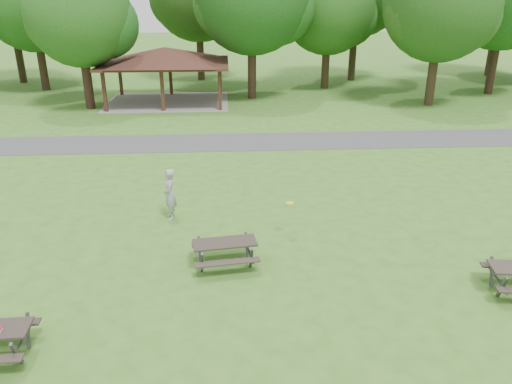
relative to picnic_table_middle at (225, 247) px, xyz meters
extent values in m
plane|color=#386B1E|center=(0.06, -1.56, -0.59)|extent=(160.00, 160.00, 0.00)
cube|color=#404042|center=(0.06, 12.44, -0.58)|extent=(120.00, 3.20, 0.02)
cube|color=#321A12|center=(-7.64, 19.74, 0.71)|extent=(0.22, 0.22, 2.60)
cube|color=#3C2616|center=(-7.64, 25.14, 0.71)|extent=(0.22, 0.22, 2.60)
cube|color=#341E13|center=(-3.94, 19.74, 0.71)|extent=(0.22, 0.22, 2.60)
cube|color=#352113|center=(-3.94, 25.14, 0.71)|extent=(0.22, 0.22, 2.60)
cube|color=#331D12|center=(-0.24, 19.74, 0.71)|extent=(0.22, 0.22, 2.60)
cube|color=#371D14|center=(-0.24, 25.14, 0.71)|extent=(0.22, 0.22, 2.60)
cube|color=#371F16|center=(-3.94, 22.44, 2.09)|extent=(8.60, 6.60, 0.16)
pyramid|color=#351C15|center=(-3.94, 22.44, 2.67)|extent=(7.01, 7.01, 1.00)
cube|color=gray|center=(-3.94, 22.44, -0.58)|extent=(8.40, 6.40, 0.03)
cylinder|color=black|center=(-13.94, 27.44, 1.33)|extent=(0.60, 0.60, 3.85)
sphere|color=#214E16|center=(-12.18, 27.74, 5.40)|extent=(5.07, 5.07, 5.07)
sphere|color=#1E4814|center=(-15.50, 27.24, 5.60)|extent=(4.68, 4.68, 4.68)
cylinder|color=black|center=(-8.94, 20.94, 1.16)|extent=(0.60, 0.60, 3.50)
sphere|color=#1A4A15|center=(-8.94, 20.94, 5.38)|extent=(6.60, 6.60, 6.60)
sphere|color=#144815|center=(-7.45, 21.24, 4.72)|extent=(4.29, 4.29, 4.29)
sphere|color=#1F4A15|center=(-10.26, 20.74, 4.89)|extent=(3.96, 3.96, 3.96)
cylinder|color=black|center=(2.06, 23.44, 1.42)|extent=(0.60, 0.60, 4.02)
sphere|color=#174714|center=(3.86, 23.74, 5.63)|extent=(5.20, 5.20, 5.20)
sphere|color=#1C4E16|center=(0.46, 23.24, 5.83)|extent=(4.80, 4.80, 4.80)
cylinder|color=#2F2014|center=(8.06, 26.94, 1.12)|extent=(0.60, 0.60, 3.43)
sphere|color=#1B4B15|center=(8.06, 26.94, 5.46)|extent=(7.00, 7.00, 7.00)
sphere|color=#184513|center=(9.64, 27.24, 4.76)|extent=(4.55, 4.55, 4.55)
sphere|color=#184914|center=(6.66, 26.74, 4.94)|extent=(4.20, 4.20, 4.20)
cylinder|color=black|center=(14.06, 20.44, 1.30)|extent=(0.60, 0.60, 3.78)
sphere|color=#184112|center=(14.06, 20.44, 5.96)|extent=(7.40, 7.40, 7.40)
sphere|color=#1C4814|center=(15.73, 20.74, 5.22)|extent=(4.81, 4.81, 4.81)
sphere|color=#1D4413|center=(12.58, 20.24, 5.41)|extent=(4.44, 4.44, 4.44)
cylinder|color=black|center=(20.06, 23.94, 1.51)|extent=(0.60, 0.60, 4.20)
sphere|color=#163F12|center=(18.42, 23.74, 6.07)|extent=(4.92, 4.92, 4.92)
cylinder|color=black|center=(-16.94, 30.94, 1.60)|extent=(0.60, 0.60, 4.38)
cylinder|color=#312016|center=(-1.94, 31.44, 1.47)|extent=(0.60, 0.60, 4.13)
sphere|color=#194012|center=(-0.14, 31.74, 5.74)|extent=(5.20, 5.20, 5.20)
sphere|color=#1C4513|center=(-3.54, 31.24, 5.94)|extent=(4.80, 4.80, 4.80)
cylinder|color=#2E2214|center=(11.06, 30.44, 1.68)|extent=(0.60, 0.60, 4.55)
cylinder|color=black|center=(24.06, 31.94, 1.54)|extent=(0.60, 0.60, 4.27)
cube|color=#424245|center=(-4.46, -4.01, -0.21)|extent=(0.08, 0.39, 0.80)
cube|color=#464649|center=(-4.49, -3.24, -0.21)|extent=(0.08, 0.39, 0.80)
cube|color=#454548|center=(-4.48, -3.62, -0.18)|extent=(0.12, 1.51, 0.05)
cube|color=#2A241E|center=(0.00, 0.00, 0.16)|extent=(1.93, 0.97, 0.05)
cube|color=#312823|center=(0.08, -0.60, -0.14)|extent=(1.86, 0.51, 0.04)
cube|color=#312823|center=(-0.08, 0.60, -0.14)|extent=(1.86, 0.51, 0.04)
cube|color=#434346|center=(-0.65, -0.48, -0.22)|extent=(0.11, 0.39, 0.80)
cube|color=#414144|center=(-0.75, 0.29, -0.22)|extent=(0.11, 0.39, 0.80)
cube|color=#464649|center=(-0.70, -0.09, -0.18)|extent=(0.26, 1.50, 0.05)
cube|color=#404043|center=(0.75, -0.29, -0.22)|extent=(0.11, 0.39, 0.80)
cube|color=#424244|center=(0.65, 0.48, -0.22)|extent=(0.11, 0.39, 0.80)
cube|color=#3F3F41|center=(0.70, 0.09, -0.18)|extent=(0.26, 1.50, 0.05)
cube|color=#3F3F42|center=(7.19, -2.20, -0.21)|extent=(0.12, 0.40, 0.81)
cube|color=#464648|center=(7.31, -1.43, -0.21)|extent=(0.12, 0.40, 0.81)
cube|color=#464648|center=(7.25, -1.82, -0.18)|extent=(0.28, 1.51, 0.05)
cylinder|color=yellow|center=(2.10, 1.69, 0.62)|extent=(0.28, 0.28, 0.02)
imported|color=#9C9C9F|center=(-1.90, 3.34, 0.32)|extent=(0.51, 0.71, 1.83)
camera|label=1|loc=(0.13, -12.80, 7.07)|focal=35.00mm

